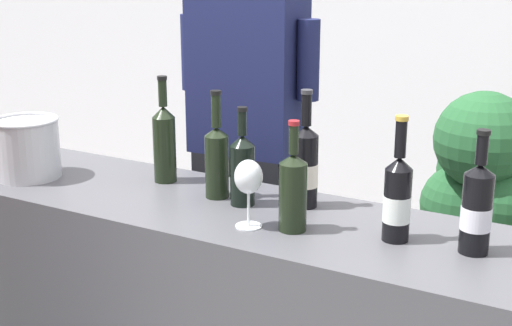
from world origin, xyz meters
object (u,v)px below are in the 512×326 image
(ice_bucket, at_px, (27,148))
(wine_bottle_4, at_px, (164,141))
(wine_glass, at_px, (248,180))
(person_server, at_px, (248,178))
(wine_bottle_3, at_px, (242,168))
(wine_bottle_0, at_px, (217,158))
(potted_shrub, at_px, (478,192))
(wine_bottle_6, at_px, (477,208))
(wine_bottle_2, at_px, (305,165))
(wine_bottle_5, at_px, (398,197))
(wine_bottle_7, at_px, (293,190))

(ice_bucket, bearing_deg, wine_bottle_4, 23.68)
(wine_glass, distance_m, person_server, 0.83)
(wine_bottle_4, relative_size, ice_bucket, 1.59)
(wine_bottle_3, distance_m, ice_bucket, 0.77)
(wine_bottle_0, height_order, person_server, person_server)
(person_server, height_order, potted_shrub, person_server)
(wine_bottle_0, relative_size, wine_bottle_4, 0.95)
(wine_bottle_4, bearing_deg, wine_bottle_6, -5.43)
(wine_bottle_2, height_order, wine_bottle_6, wine_bottle_2)
(wine_bottle_0, bearing_deg, ice_bucket, -168.41)
(wine_bottle_6, xyz_separation_m, potted_shrub, (-0.24, 1.21, -0.35))
(wine_bottle_2, relative_size, wine_bottle_3, 1.18)
(wine_bottle_0, xyz_separation_m, wine_bottle_4, (-0.23, 0.05, 0.01))
(wine_bottle_4, distance_m, wine_bottle_5, 0.83)
(wine_bottle_0, bearing_deg, wine_bottle_3, -11.35)
(wine_bottle_3, height_order, wine_glass, wine_bottle_3)
(potted_shrub, bearing_deg, wine_bottle_6, -78.76)
(wine_bottle_0, relative_size, wine_bottle_3, 1.12)
(ice_bucket, height_order, potted_shrub, ice_bucket)
(wine_bottle_5, distance_m, potted_shrub, 1.27)
(wine_bottle_3, relative_size, wine_bottle_6, 0.94)
(wine_bottle_6, xyz_separation_m, person_server, (-0.97, 0.56, -0.23))
(wine_bottle_6, relative_size, potted_shrub, 0.28)
(ice_bucket, xyz_separation_m, person_server, (0.48, 0.65, -0.21))
(wine_bottle_4, distance_m, ice_bucket, 0.47)
(wine_bottle_2, xyz_separation_m, wine_bottle_3, (-0.17, -0.08, -0.01))
(wine_bottle_4, bearing_deg, wine_bottle_0, -12.41)
(person_server, bearing_deg, wine_bottle_2, -44.91)
(ice_bucket, bearing_deg, wine_glass, -2.39)
(wine_bottle_7, relative_size, person_server, 0.18)
(wine_bottle_0, xyz_separation_m, person_server, (-0.19, 0.51, -0.23))
(wine_bottle_7, bearing_deg, ice_bucket, -179.86)
(wine_bottle_2, bearing_deg, wine_bottle_3, -155.75)
(wine_bottle_2, xyz_separation_m, wine_bottle_6, (0.52, -0.10, -0.01))
(wine_bottle_3, bearing_deg, wine_bottle_7, -26.81)
(wine_bottle_7, height_order, person_server, person_server)
(wine_bottle_5, bearing_deg, person_server, 143.66)
(potted_shrub, bearing_deg, wine_bottle_3, -110.76)
(wine_bottle_3, relative_size, wine_bottle_4, 0.85)
(wine_bottle_5, height_order, potted_shrub, wine_bottle_5)
(wine_bottle_7, xyz_separation_m, person_server, (-0.51, 0.64, -0.23))
(wine_glass, bearing_deg, ice_bucket, 177.61)
(wine_bottle_0, relative_size, wine_bottle_5, 1.00)
(wine_bottle_4, distance_m, wine_glass, 0.50)
(wine_bottle_4, relative_size, potted_shrub, 0.31)
(wine_bottle_3, distance_m, wine_bottle_7, 0.25)
(wine_bottle_4, distance_m, wine_bottle_6, 1.03)
(wine_glass, bearing_deg, wine_bottle_2, 74.94)
(wine_bottle_7, bearing_deg, wine_bottle_3, 153.19)
(wine_bottle_0, distance_m, potted_shrub, 1.33)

